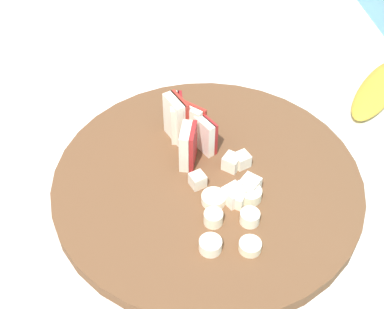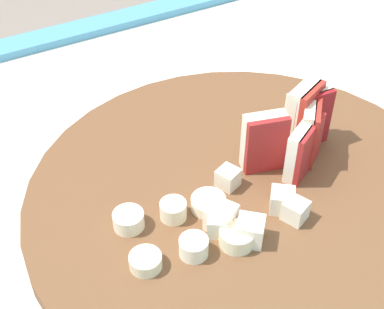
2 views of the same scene
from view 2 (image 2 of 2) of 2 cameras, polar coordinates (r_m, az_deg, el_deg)
name	(u,v)px [view 2 (image 2 of 2)]	position (r m, az deg, el deg)	size (l,w,h in m)	color
cutting_board	(247,197)	(0.48, 5.72, -4.45)	(0.39, 0.39, 0.02)	brown
apple_wedge_fan	(298,130)	(0.50, 11.01, 2.53)	(0.10, 0.06, 0.06)	#A32323
apple_dice_pile	(248,213)	(0.45, 5.84, -6.07)	(0.09, 0.09, 0.02)	#EFE5CC
banana_slice_rows	(185,228)	(0.44, -0.74, -7.68)	(0.10, 0.08, 0.02)	white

